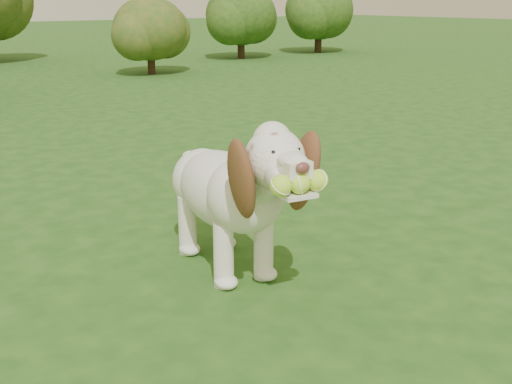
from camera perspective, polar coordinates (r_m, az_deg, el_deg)
ground at (r=3.27m, az=6.21°, el=-8.80°), size 80.00×80.00×0.00m
dog at (r=3.31m, az=-2.17°, el=0.42°), size 0.60×1.37×0.89m
shrub_h at (r=17.80m, az=5.62°, el=15.79°), size 1.82×1.82×1.88m
shrub_f at (r=15.92m, az=-1.35°, el=15.47°), size 1.69×1.69×1.75m
shrub_d at (r=12.70m, az=-9.43°, el=14.12°), size 1.40×1.40×1.45m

